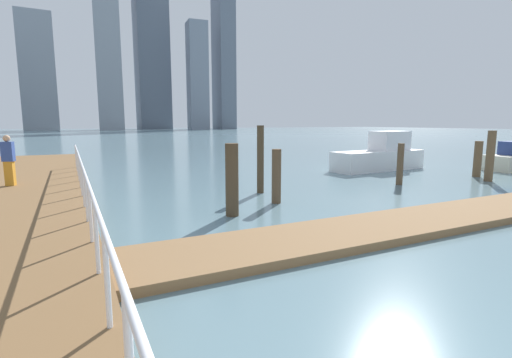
# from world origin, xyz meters

# --- Properties ---
(ground_plane) EXTENTS (300.00, 300.00, 0.00)m
(ground_plane) POSITION_xyz_m (0.00, 20.00, 0.00)
(ground_plane) COLOR slate
(floating_dock) EXTENTS (15.52, 2.00, 0.18)m
(floating_dock) POSITION_xyz_m (4.26, 7.86, 0.09)
(floating_dock) COLOR olive
(floating_dock) RESTS_ON ground_plane
(boardwalk_railing) EXTENTS (0.06, 27.16, 1.08)m
(boardwalk_railing) POSITION_xyz_m (-3.15, 7.87, 1.23)
(boardwalk_railing) COLOR white
(boardwalk_railing) RESTS_ON boardwalk
(dock_piling_0) EXTENTS (0.35, 0.35, 1.68)m
(dock_piling_0) POSITION_xyz_m (13.66, 12.56, 0.84)
(dock_piling_0) COLOR brown
(dock_piling_0) RESTS_ON ground_plane
(dock_piling_1) EXTENTS (0.30, 0.30, 1.71)m
(dock_piling_1) POSITION_xyz_m (2.36, 11.68, 0.86)
(dock_piling_1) COLOR brown
(dock_piling_1) RESTS_ON ground_plane
(dock_piling_2) EXTENTS (0.25, 0.25, 2.43)m
(dock_piling_2) POSITION_xyz_m (2.71, 13.47, 1.21)
(dock_piling_2) COLOR #473826
(dock_piling_2) RESTS_ON ground_plane
(dock_piling_3) EXTENTS (0.26, 0.26, 1.70)m
(dock_piling_3) POSITION_xyz_m (8.64, 12.54, 0.85)
(dock_piling_3) COLOR brown
(dock_piling_3) RESTS_ON ground_plane
(dock_piling_4) EXTENTS (0.34, 0.34, 2.19)m
(dock_piling_4) POSITION_xyz_m (12.82, 11.48, 1.10)
(dock_piling_4) COLOR brown
(dock_piling_4) RESTS_ON ground_plane
(dock_piling_5) EXTENTS (0.36, 0.36, 1.98)m
(dock_piling_5) POSITION_xyz_m (0.48, 10.79, 0.99)
(dock_piling_5) COLOR #473826
(dock_piling_5) RESTS_ON ground_plane
(moored_boat_3) EXTENTS (5.62, 1.99, 2.06)m
(moored_boat_3) POSITION_xyz_m (11.59, 16.61, 0.74)
(moored_boat_3) COLOR white
(moored_boat_3) RESTS_ON ground_plane
(pedestrian_1) EXTENTS (0.41, 0.32, 1.72)m
(pedestrian_1) POSITION_xyz_m (-5.27, 16.54, 1.29)
(pedestrian_1) COLOR orange
(pedestrian_1) RESTS_ON boardwalk
(skyline_tower_1) EXTENTS (10.30, 6.97, 35.93)m
(skyline_tower_1) POSITION_xyz_m (-10.70, 139.31, 17.96)
(skyline_tower_1) COLOR #8C939E
(skyline_tower_1) RESTS_ON ground_plane
(skyline_tower_2) EXTENTS (8.61, 13.79, 68.11)m
(skyline_tower_2) POSITION_xyz_m (10.03, 138.80, 34.06)
(skyline_tower_2) COLOR #8C939E
(skyline_tower_2) RESTS_ON ground_plane
(skyline_tower_3) EXTENTS (11.86, 9.54, 74.28)m
(skyline_tower_3) POSITION_xyz_m (26.38, 148.39, 37.14)
(skyline_tower_3) COLOR slate
(skyline_tower_3) RESTS_ON ground_plane
(skyline_tower_4) EXTENTS (7.29, 7.84, 37.95)m
(skyline_tower_4) POSITION_xyz_m (40.04, 136.75, 18.98)
(skyline_tower_4) COLOR gray
(skyline_tower_4) RESTS_ON ground_plane
(skyline_tower_5) EXTENTS (6.25, 11.15, 74.04)m
(skyline_tower_5) POSITION_xyz_m (51.76, 140.50, 37.02)
(skyline_tower_5) COLOR slate
(skyline_tower_5) RESTS_ON ground_plane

